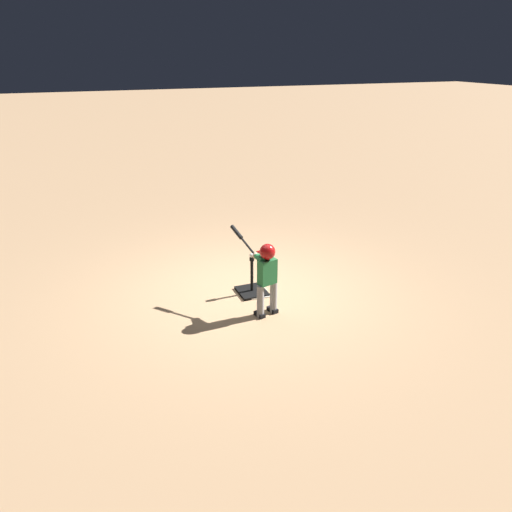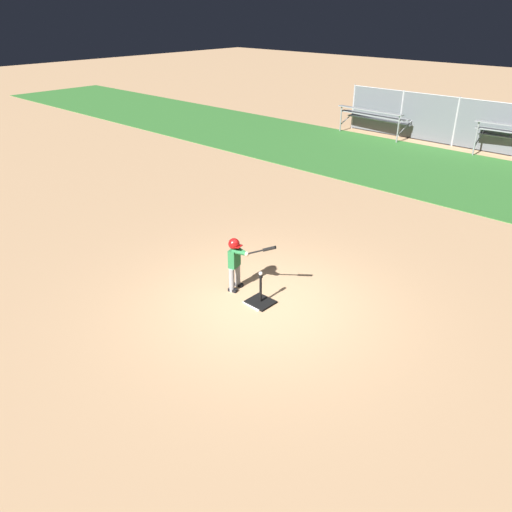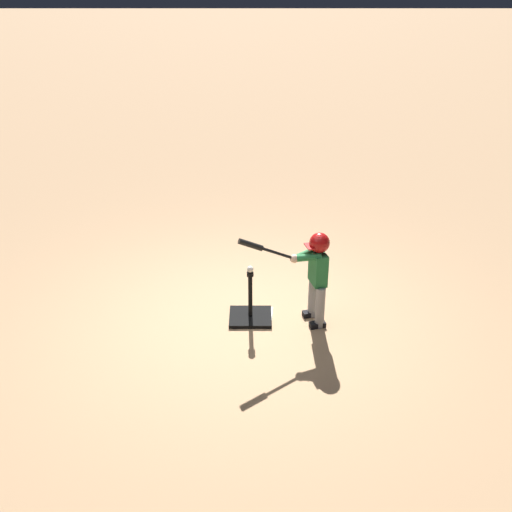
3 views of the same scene
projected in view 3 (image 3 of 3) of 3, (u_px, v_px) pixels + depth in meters
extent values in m
plane|color=tan|center=(243.00, 319.00, 6.94)|extent=(90.00, 90.00, 0.00)
cube|color=white|center=(253.00, 317.00, 6.97)|extent=(0.47, 0.47, 0.02)
cube|color=black|center=(250.00, 317.00, 6.94)|extent=(0.49, 0.44, 0.04)
cylinder|color=black|center=(250.00, 296.00, 6.82)|extent=(0.05, 0.05, 0.52)
cylinder|color=black|center=(250.00, 274.00, 6.69)|extent=(0.08, 0.08, 0.05)
cylinder|color=gray|center=(320.00, 308.00, 6.69)|extent=(0.13, 0.13, 0.50)
cube|color=black|center=(317.00, 325.00, 6.78)|extent=(0.20, 0.13, 0.06)
cylinder|color=gray|center=(313.00, 297.00, 6.89)|extent=(0.13, 0.13, 0.50)
cube|color=black|center=(310.00, 314.00, 6.99)|extent=(0.20, 0.13, 0.06)
cube|color=#236B38|center=(318.00, 268.00, 6.59)|extent=(0.20, 0.29, 0.37)
sphere|color=#DBB293|center=(319.00, 244.00, 6.46)|extent=(0.19, 0.19, 0.19)
sphere|color=maroon|center=(320.00, 243.00, 6.45)|extent=(0.23, 0.23, 0.23)
cube|color=maroon|center=(311.00, 246.00, 6.45)|extent=(0.15, 0.19, 0.01)
cylinder|color=#236B38|center=(308.00, 257.00, 6.45)|extent=(0.30, 0.09, 0.11)
cylinder|color=#236B38|center=(305.00, 254.00, 6.52)|extent=(0.30, 0.22, 0.11)
sphere|color=#DBB293|center=(294.00, 259.00, 6.46)|extent=(0.10, 0.10, 0.10)
cylinder|color=black|center=(268.00, 250.00, 6.33)|extent=(0.60, 0.18, 0.30)
cylinder|color=black|center=(251.00, 245.00, 6.25)|extent=(0.28, 0.13, 0.17)
cylinder|color=black|center=(296.00, 259.00, 6.47)|extent=(0.04, 0.05, 0.05)
sphere|color=white|center=(250.00, 269.00, 6.66)|extent=(0.07, 0.07, 0.07)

